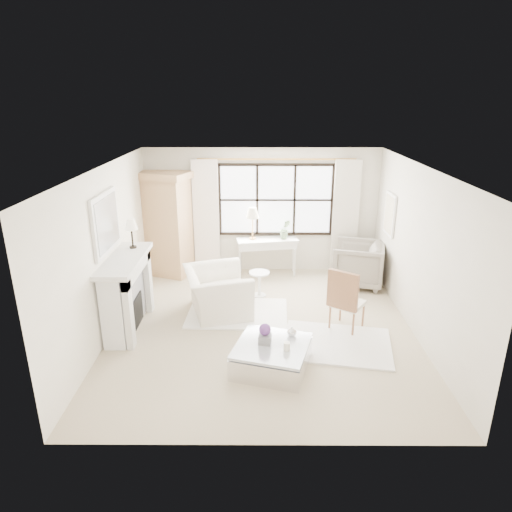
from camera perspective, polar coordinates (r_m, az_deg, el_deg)
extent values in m
plane|color=#BFAD8D|center=(7.83, 0.83, -8.94)|extent=(5.50, 5.50, 0.00)
plane|color=silver|center=(6.96, 0.94, 10.99)|extent=(5.50, 5.50, 0.00)
plane|color=beige|center=(9.93, 0.73, 5.65)|extent=(5.00, 0.00, 5.00)
plane|color=white|center=(4.78, 1.21, -10.45)|extent=(5.00, 0.00, 5.00)
plane|color=white|center=(7.68, -18.12, 0.44)|extent=(0.00, 5.50, 5.50)
plane|color=beige|center=(7.73, 19.75, 0.38)|extent=(0.00, 5.50, 5.50)
cube|color=silver|center=(9.86, 2.49, 7.02)|extent=(2.40, 0.02, 1.50)
cylinder|color=#BA8640|center=(9.64, 2.58, 11.99)|extent=(3.30, 0.04, 0.04)
cube|color=white|center=(9.92, -6.24, 4.84)|extent=(0.55, 0.10, 2.47)
cube|color=beige|center=(10.03, 11.10, 4.75)|extent=(0.55, 0.10, 2.47)
cube|color=silver|center=(7.89, -16.09, -4.78)|extent=(0.34, 1.50, 1.18)
cube|color=#AEADB5|center=(7.86, -14.85, -5.20)|extent=(0.03, 1.22, 0.97)
cube|color=black|center=(7.95, -14.65, -6.59)|extent=(0.06, 0.52, 0.50)
cube|color=silver|center=(7.64, -16.24, -0.48)|extent=(0.58, 1.66, 0.08)
cube|color=white|center=(7.53, -18.29, 3.96)|extent=(0.05, 1.15, 0.95)
cube|color=silver|center=(7.52, -18.07, 3.97)|extent=(0.02, 1.00, 0.80)
cube|color=white|center=(9.22, 16.39, 5.04)|extent=(0.04, 0.62, 0.82)
cube|color=beige|center=(9.21, 16.27, 5.04)|extent=(0.01, 0.52, 0.72)
cylinder|color=black|center=(8.07, -15.11, 1.09)|extent=(0.12, 0.12, 0.03)
cylinder|color=black|center=(8.02, -15.22, 2.21)|extent=(0.03, 0.03, 0.30)
cone|color=#FFF1D0|center=(7.95, -15.37, 3.86)|extent=(0.22, 0.22, 0.18)
cube|color=tan|center=(9.96, -11.24, 3.52)|extent=(1.15, 0.92, 2.10)
cube|color=tan|center=(9.71, -11.68, 9.88)|extent=(1.30, 1.06, 0.14)
cube|color=silver|center=(9.85, 1.41, 1.48)|extent=(1.29, 0.61, 0.14)
cube|color=silver|center=(9.82, 1.41, 1.98)|extent=(1.36, 0.66, 0.06)
cylinder|color=#B27E3D|center=(9.81, -0.43, 2.24)|extent=(0.14, 0.14, 0.03)
cylinder|color=#B27E3D|center=(9.74, -0.44, 3.62)|extent=(0.02, 0.02, 0.46)
cone|color=beige|center=(9.66, -0.44, 5.44)|extent=(0.28, 0.28, 0.22)
imported|color=#607C52|center=(9.78, 3.67, 3.38)|extent=(0.26, 0.21, 0.43)
cylinder|color=silver|center=(8.98, 0.42, -4.93)|extent=(0.26, 0.26, 0.03)
cylinder|color=silver|center=(8.88, 0.42, -3.55)|extent=(0.06, 0.06, 0.44)
cylinder|color=white|center=(8.79, 0.43, -2.12)|extent=(0.40, 0.40, 0.03)
cube|color=white|center=(8.29, -2.31, -7.13)|extent=(1.82, 1.32, 0.03)
cube|color=white|center=(7.45, 10.03, -10.74)|extent=(1.88, 1.55, 0.03)
imported|color=white|center=(8.21, -4.86, -4.50)|extent=(1.37, 1.48, 0.80)
imported|color=gray|center=(9.59, 12.61, -0.96)|extent=(1.21, 1.19, 0.90)
cube|color=silver|center=(7.76, 11.37, -5.85)|extent=(0.66, 0.65, 0.07)
cube|color=#94613E|center=(7.43, 10.78, -4.26)|extent=(0.42, 0.32, 0.60)
cube|color=silver|center=(6.72, 1.99, -12.64)|extent=(1.24, 1.24, 0.32)
cube|color=#B4B9BF|center=(6.61, 2.01, -11.17)|extent=(1.24, 1.24, 0.04)
cube|color=slate|center=(6.61, 1.12, -10.33)|extent=(0.20, 0.20, 0.13)
sphere|color=#5D3079|center=(6.53, 1.13, -9.17)|extent=(0.17, 0.17, 0.17)
cylinder|color=white|center=(6.46, 3.87, -11.20)|extent=(0.09, 0.09, 0.12)
imported|color=silver|center=(6.80, 4.49, -9.36)|extent=(0.18, 0.18, 0.15)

